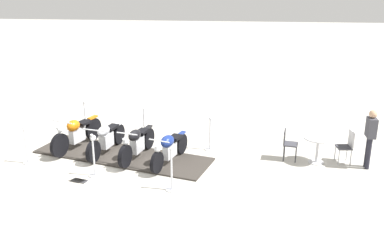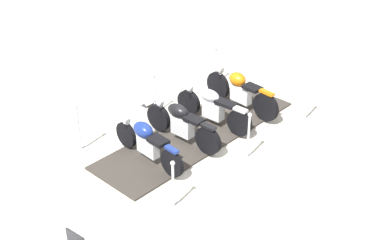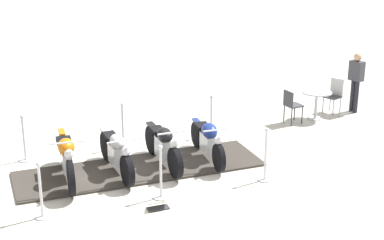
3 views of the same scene
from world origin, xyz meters
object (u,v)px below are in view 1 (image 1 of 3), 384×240
Objects in this scene: stanchion_left_front at (86,122)px; cafe_chair_near_table at (288,142)px; stanchion_right_mid at (94,164)px; cafe_table at (318,144)px; motorcycle_chrome at (106,138)px; bystander_person at (371,134)px; stanchion_right_front at (27,150)px; motorcycle_navy at (169,148)px; stanchion_left_mid at (144,129)px; info_placard at (79,179)px; cafe_chair_across_table at (347,145)px; motorcycle_black at (137,143)px; stanchion_right_rear at (172,176)px; stanchion_left_rear at (210,139)px; motorcycle_copper at (76,133)px.

stanchion_left_front is 1.20× the size of cafe_chair_near_table.
cafe_table is (1.51, -6.06, 0.24)m from stanchion_right_mid.
bystander_person reaches higher than motorcycle_chrome.
motorcycle_chrome is 2.25m from stanchion_right_front.
cafe_table is at bearing 116.77° from motorcycle_navy.
stanchion_left_mid is at bearing 76.53° from cafe_table.
info_placard is (-1.29, 2.19, -0.46)m from motorcycle_navy.
cafe_chair_across_table is at bearing -83.78° from stanchion_right_front.
motorcycle_black reaches higher than motorcycle_chrome.
motorcycle_black is 6.02m from cafe_chair_across_table.
bystander_person is at bearing -102.56° from stanchion_left_mid.
stanchion_right_rear is 5.37m from stanchion_left_front.
stanchion_right_front reaches higher than stanchion_left_front.
motorcycle_chrome is at bearing 4.60° from stanchion_right_mid.
motorcycle_navy reaches higher than cafe_table.
stanchion_right_front is 9.63m from bystander_person.
motorcycle_chrome reaches higher than cafe_chair_across_table.
stanchion_right_mid is at bearing 7.09° from cafe_chair_across_table.
stanchion_left_front is (3.39, 1.41, -0.00)m from stanchion_right_mid.
stanchion_left_rear is at bearing 78.04° from cafe_table.
motorcycle_black is 1.04× the size of motorcycle_navy.
stanchion_right_rear reaches higher than stanchion_right_mid.
cafe_table is (0.90, -8.24, 0.19)m from stanchion_right_front.
cafe_chair_near_table is at bearing 104.33° from motorcycle_chrome.
stanchion_left_rear is at bearing -15.59° from stanchion_right_rear.
motorcycle_copper is 1.05× the size of motorcycle_black.
stanchion_left_rear is at bearing -105.59° from stanchion_left_mid.
stanchion_left_front is at bearing -150.97° from motorcycle_copper.
stanchion_right_front is 2.44× the size of info_placard.
info_placard is at bearing 84.36° from stanchion_right_rear.
stanchion_right_front is (-0.89, 2.06, -0.11)m from motorcycle_chrome.
motorcycle_copper is at bearing 87.90° from cafe_table.
cafe_chair_across_table is (-0.05, -1.63, 0.02)m from cafe_chair_near_table.
motorcycle_copper is at bearing -2.74° from bystander_person.
stanchion_right_front is at bearing 4.57° from bystander_person.
stanchion_right_rear is 1.08× the size of stanchion_left_rear.
stanchion_left_mid is 2.26m from stanchion_left_front.
motorcycle_chrome is 2.00× the size of stanchion_left_rear.
motorcycle_copper is at bearing -53.44° from info_placard.
motorcycle_navy is 4.55× the size of info_placard.
stanchion_left_mid is at bearing -105.59° from stanchion_left_front.
bystander_person is (-0.20, -7.52, 0.51)m from motorcycle_chrome.
motorcycle_chrome is at bearing -66.57° from stanchion_right_front.
motorcycle_chrome is 7.54m from bystander_person.
info_placard is 6.67m from cafe_table.
motorcycle_navy is (-0.58, -2.00, 0.02)m from motorcycle_chrome.
stanchion_left_rear is (2.17, -2.96, -0.01)m from stanchion_right_mid.
motorcycle_navy is 1.66m from stanchion_left_rear.
stanchion_right_rear is at bearing 29.95° from motorcycle_navy.
motorcycle_copper is 1.09× the size of motorcycle_navy.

